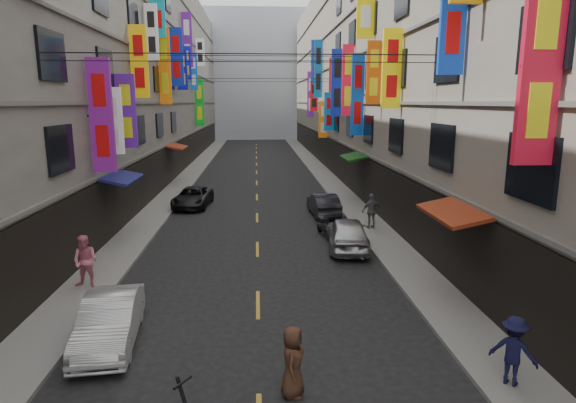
{
  "coord_description": "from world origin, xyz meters",
  "views": [
    {
      "loc": [
        0.02,
        3.36,
        6.44
      ],
      "look_at": [
        0.59,
        12.05,
        4.64
      ],
      "focal_mm": 30.0,
      "sensor_mm": 36.0,
      "label": 1
    }
  ],
  "objects": [
    {
      "name": "shop_signage",
      "position": [
        0.05,
        35.21,
        9.12
      ],
      "size": [
        14.0,
        55.0,
        11.85
      ],
      "color": "#170EAD",
      "rests_on": "ground"
    },
    {
      "name": "car_left_mid",
      "position": [
        -4.0,
        15.71,
        0.65
      ],
      "size": [
        1.79,
        4.08,
        1.3
      ],
      "primitive_type": "imported",
      "rotation": [
        0.0,
        0.0,
        0.11
      ],
      "color": "silver",
      "rests_on": "ground"
    },
    {
      "name": "pedestrian_crossing",
      "position": [
        0.76,
        13.02,
        0.82
      ],
      "size": [
        0.7,
        0.9,
        1.64
      ],
      "primitive_type": "imported",
      "rotation": [
        0.0,
        0.0,
        1.36
      ],
      "color": "#472A1C",
      "rests_on": "ground"
    },
    {
      "name": "pedestrian_rnear",
      "position": [
        5.77,
        12.97,
        0.93
      ],
      "size": [
        1.16,
        1.08,
        1.62
      ],
      "primitive_type": "imported",
      "rotation": [
        0.0,
        0.0,
        2.46
      ],
      "color": "black",
      "rests_on": "sidewalk_right"
    },
    {
      "name": "haze_block",
      "position": [
        0.0,
        92.0,
        11.0
      ],
      "size": [
        18.0,
        8.0,
        22.0
      ],
      "primitive_type": "cube",
      "color": "#ADB4C1",
      "rests_on": "ground"
    },
    {
      "name": "pedestrian_rfar",
      "position": [
        5.83,
        26.85,
        1.02
      ],
      "size": [
        1.17,
        0.84,
        1.8
      ],
      "primitive_type": "imported",
      "rotation": [
        0.0,
        0.0,
        3.39
      ],
      "color": "slate",
      "rests_on": "sidewalk_right"
    },
    {
      "name": "building_row_left",
      "position": [
        -11.99,
        42.0,
        9.49
      ],
      "size": [
        10.14,
        90.0,
        19.0
      ],
      "color": "gray",
      "rests_on": "ground"
    },
    {
      "name": "building_row_right",
      "position": [
        11.99,
        42.0,
        9.49
      ],
      "size": [
        10.14,
        90.0,
        19.0
      ],
      "color": "gray",
      "rests_on": "ground"
    },
    {
      "name": "scooter_far_right",
      "position": [
        3.27,
        26.05,
        0.44
      ],
      "size": [
        0.62,
        1.79,
        1.14
      ],
      "rotation": [
        0.0,
        0.0,
        3.33
      ],
      "color": "black",
      "rests_on": "ground"
    },
    {
      "name": "overhead_cables",
      "position": [
        0.0,
        30.0,
        8.8
      ],
      "size": [
        14.0,
        38.04,
        1.24
      ],
      "color": "black",
      "rests_on": "ground"
    },
    {
      "name": "pedestrian_lfar",
      "position": [
        -5.95,
        19.67,
        1.04
      ],
      "size": [
        0.99,
        0.76,
        1.84
      ],
      "primitive_type": "imported",
      "rotation": [
        0.0,
        0.0,
        -0.18
      ],
      "color": "pink",
      "rests_on": "sidewalk_left"
    },
    {
      "name": "car_left_far",
      "position": [
        -4.0,
        33.14,
        0.61
      ],
      "size": [
        2.38,
        4.54,
        1.22
      ],
      "primitive_type": "imported",
      "rotation": [
        0.0,
        0.0,
        -0.08
      ],
      "color": "black",
      "rests_on": "ground"
    },
    {
      "name": "sidewalk_left",
      "position": [
        -6.0,
        42.0,
        0.06
      ],
      "size": [
        2.0,
        90.0,
        0.12
      ],
      "primitive_type": "cube",
      "color": "slate",
      "rests_on": "ground"
    },
    {
      "name": "car_right_far",
      "position": [
        3.83,
        30.33,
        0.65
      ],
      "size": [
        1.61,
        4.01,
        1.3
      ],
      "primitive_type": "imported",
      "rotation": [
        0.0,
        0.0,
        3.2
      ],
      "color": "#222229",
      "rests_on": "ground"
    },
    {
      "name": "street_awnings",
      "position": [
        -1.26,
        26.0,
        3.0
      ],
      "size": [
        13.99,
        35.2,
        0.41
      ],
      "color": "#144C14",
      "rests_on": "ground"
    },
    {
      "name": "car_right_mid",
      "position": [
        4.0,
        23.78,
        0.73
      ],
      "size": [
        2.1,
        4.42,
        1.46
      ],
      "primitive_type": "imported",
      "rotation": [
        0.0,
        0.0,
        3.05
      ],
      "color": "#B3B3B8",
      "rests_on": "ground"
    },
    {
      "name": "sidewalk_right",
      "position": [
        6.0,
        42.0,
        0.06
      ],
      "size": [
        2.0,
        90.0,
        0.12
      ],
      "primitive_type": "cube",
      "color": "slate",
      "rests_on": "ground"
    },
    {
      "name": "lane_markings",
      "position": [
        0.0,
        39.0,
        0.0
      ],
      "size": [
        0.12,
        80.2,
        0.01
      ],
      "color": "gold",
      "rests_on": "ground"
    }
  ]
}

